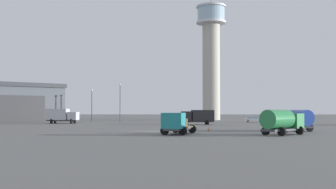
{
  "coord_description": "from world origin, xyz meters",
  "views": [
    {
      "loc": [
        3.91,
        -55.96,
        2.92
      ],
      "look_at": [
        1.29,
        20.07,
        5.64
      ],
      "focal_mm": 45.12,
      "sensor_mm": 36.0,
      "label": 1
    }
  ],
  "objects_px": {
    "truck_box_silver": "(61,115)",
    "truck_box_black": "(198,116)",
    "traffic_cone_near_left": "(209,128)",
    "light_post_east": "(92,102)",
    "truck_flatbed_teal": "(177,124)",
    "light_post_north": "(120,99)",
    "control_tower": "(211,53)",
    "truck_fuel_tanker_green": "(281,121)",
    "car_white": "(254,119)",
    "truck_fuel_tanker_blue": "(296,119)"
  },
  "relations": [
    {
      "from": "truck_fuel_tanker_green",
      "to": "traffic_cone_near_left",
      "type": "relative_size",
      "value": 10.28
    },
    {
      "from": "truck_box_black",
      "to": "truck_flatbed_teal",
      "type": "relative_size",
      "value": 0.87
    },
    {
      "from": "truck_flatbed_teal",
      "to": "light_post_north",
      "type": "relative_size",
      "value": 0.79
    },
    {
      "from": "truck_box_black",
      "to": "truck_flatbed_teal",
      "type": "bearing_deg",
      "value": 76.4
    },
    {
      "from": "truck_fuel_tanker_blue",
      "to": "truck_flatbed_teal",
      "type": "bearing_deg",
      "value": 102.11
    },
    {
      "from": "light_post_east",
      "to": "car_white",
      "type": "bearing_deg",
      "value": -8.53
    },
    {
      "from": "truck_box_silver",
      "to": "truck_fuel_tanker_blue",
      "type": "bearing_deg",
      "value": -33.12
    },
    {
      "from": "light_post_east",
      "to": "light_post_north",
      "type": "relative_size",
      "value": 0.86
    },
    {
      "from": "truck_fuel_tanker_green",
      "to": "truck_flatbed_teal",
      "type": "distance_m",
      "value": 12.02
    },
    {
      "from": "light_post_east",
      "to": "traffic_cone_near_left",
      "type": "xyz_separation_m",
      "value": [
        26.05,
        -44.37,
        -4.51
      ]
    },
    {
      "from": "truck_flatbed_teal",
      "to": "traffic_cone_near_left",
      "type": "height_order",
      "value": "truck_flatbed_teal"
    },
    {
      "from": "truck_box_silver",
      "to": "light_post_east",
      "type": "relative_size",
      "value": 0.84
    },
    {
      "from": "truck_fuel_tanker_green",
      "to": "truck_box_silver",
      "type": "height_order",
      "value": "truck_box_silver"
    },
    {
      "from": "truck_box_silver",
      "to": "traffic_cone_near_left",
      "type": "relative_size",
      "value": 11.69
    },
    {
      "from": "truck_box_silver",
      "to": "traffic_cone_near_left",
      "type": "xyz_separation_m",
      "value": [
        29.09,
        -28.74,
        -1.41
      ]
    },
    {
      "from": "truck_box_black",
      "to": "light_post_north",
      "type": "relative_size",
      "value": 0.69
    },
    {
      "from": "truck_flatbed_teal",
      "to": "light_post_north",
      "type": "distance_m",
      "value": 55.15
    },
    {
      "from": "truck_box_silver",
      "to": "truck_fuel_tanker_blue",
      "type": "distance_m",
      "value": 50.66
    },
    {
      "from": "truck_box_silver",
      "to": "truck_box_black",
      "type": "bearing_deg",
      "value": -9.3
    },
    {
      "from": "truck_box_black",
      "to": "light_post_east",
      "type": "bearing_deg",
      "value": -47.83
    },
    {
      "from": "truck_flatbed_teal",
      "to": "car_white",
      "type": "distance_m",
      "value": 51.01
    },
    {
      "from": "truck_box_silver",
      "to": "truck_flatbed_teal",
      "type": "xyz_separation_m",
      "value": [
        24.75,
        -38.27,
        -0.45
      ]
    },
    {
      "from": "control_tower",
      "to": "truck_flatbed_teal",
      "type": "height_order",
      "value": "control_tower"
    },
    {
      "from": "control_tower",
      "to": "light_post_east",
      "type": "distance_m",
      "value": 37.06
    },
    {
      "from": "light_post_north",
      "to": "traffic_cone_near_left",
      "type": "bearing_deg",
      "value": -66.51
    },
    {
      "from": "truck_box_silver",
      "to": "truck_fuel_tanker_blue",
      "type": "height_order",
      "value": "truck_box_silver"
    },
    {
      "from": "truck_fuel_tanker_blue",
      "to": "light_post_east",
      "type": "bearing_deg",
      "value": 24.48
    },
    {
      "from": "truck_fuel_tanker_blue",
      "to": "car_white",
      "type": "relative_size",
      "value": 1.43
    },
    {
      "from": "light_post_east",
      "to": "light_post_north",
      "type": "height_order",
      "value": "light_post_north"
    },
    {
      "from": "control_tower",
      "to": "truck_fuel_tanker_green",
      "type": "relative_size",
      "value": 6.2
    },
    {
      "from": "light_post_north",
      "to": "traffic_cone_near_left",
      "type": "xyz_separation_m",
      "value": [
        18.9,
        -43.5,
        -5.21
      ]
    },
    {
      "from": "truck_fuel_tanker_blue",
      "to": "light_post_east",
      "type": "height_order",
      "value": "light_post_east"
    },
    {
      "from": "truck_fuel_tanker_green",
      "to": "truck_box_black",
      "type": "relative_size",
      "value": 0.91
    },
    {
      "from": "car_white",
      "to": "light_post_east",
      "type": "bearing_deg",
      "value": 178.87
    },
    {
      "from": "truck_box_black",
      "to": "car_white",
      "type": "relative_size",
      "value": 1.49
    },
    {
      "from": "traffic_cone_near_left",
      "to": "light_post_east",
      "type": "bearing_deg",
      "value": 120.41
    },
    {
      "from": "truck_box_silver",
      "to": "car_white",
      "type": "distance_m",
      "value": 42.92
    },
    {
      "from": "truck_flatbed_teal",
      "to": "car_white",
      "type": "relative_size",
      "value": 1.71
    },
    {
      "from": "truck_box_black",
      "to": "truck_fuel_tanker_blue",
      "type": "xyz_separation_m",
      "value": [
        12.47,
        -23.69,
        -0.02
      ]
    },
    {
      "from": "truck_box_black",
      "to": "light_post_east",
      "type": "distance_m",
      "value": 33.64
    },
    {
      "from": "control_tower",
      "to": "truck_box_black",
      "type": "bearing_deg",
      "value": -97.81
    },
    {
      "from": "truck_box_black",
      "to": "truck_box_silver",
      "type": "bearing_deg",
      "value": -19.46
    },
    {
      "from": "truck_fuel_tanker_green",
      "to": "traffic_cone_near_left",
      "type": "xyz_separation_m",
      "value": [
        -7.64,
        10.41,
        -1.34
      ]
    },
    {
      "from": "truck_flatbed_teal",
      "to": "traffic_cone_near_left",
      "type": "bearing_deg",
      "value": 170.94
    },
    {
      "from": "truck_box_black",
      "to": "light_post_east",
      "type": "height_order",
      "value": "light_post_east"
    },
    {
      "from": "truck_box_silver",
      "to": "car_white",
      "type": "bearing_deg",
      "value": 16.3
    },
    {
      "from": "control_tower",
      "to": "truck_fuel_tanker_green",
      "type": "height_order",
      "value": "control_tower"
    },
    {
      "from": "truck_fuel_tanker_green",
      "to": "car_white",
      "type": "xyz_separation_m",
      "value": [
        5.04,
        48.97,
        -0.88
      ]
    },
    {
      "from": "control_tower",
      "to": "light_post_north",
      "type": "relative_size",
      "value": 3.91
    },
    {
      "from": "truck_box_black",
      "to": "car_white",
      "type": "xyz_separation_m",
      "value": [
        13.36,
        16.05,
        -0.88
      ]
    }
  ]
}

